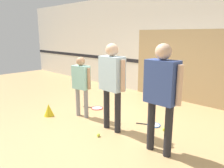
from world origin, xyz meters
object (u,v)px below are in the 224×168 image
racket_spare_on_floor (153,125)px  racket_second_spare (96,108)px  tennis_ball_near_instructor (98,135)px  person_student_left (81,80)px  person_student_right (162,88)px  tennis_ball_by_spare_racket (164,129)px  person_instructor (112,78)px  training_cone (49,110)px

racket_spare_on_floor → racket_second_spare: size_ratio=0.95×
tennis_ball_near_instructor → person_student_left: bearing=156.7°
tennis_ball_near_instructor → person_student_right: bearing=15.6°
racket_spare_on_floor → tennis_ball_by_spare_racket: (0.32, -0.07, 0.02)m
tennis_ball_near_instructor → tennis_ball_by_spare_racket: bearing=54.9°
person_instructor → racket_spare_on_floor: person_instructor is taller
person_instructor → tennis_ball_near_instructor: 1.13m
tennis_ball_near_instructor → person_instructor: bearing=94.9°
person_student_left → training_cone: (-0.61, -0.53, -0.73)m
tennis_ball_by_spare_racket → person_instructor: bearing=-139.6°
racket_second_spare → person_student_right: bearing=135.0°
racket_spare_on_floor → training_cone: bearing=2.7°
tennis_ball_near_instructor → racket_second_spare: bearing=139.0°
racket_spare_on_floor → tennis_ball_near_instructor: (-0.46, -1.17, 0.02)m
person_student_right → tennis_ball_near_instructor: (-1.13, -0.32, -1.07)m
racket_spare_on_floor → training_cone: size_ratio=1.82×
tennis_ball_by_spare_racket → training_cone: (-2.44, -1.18, 0.11)m
person_student_right → training_cone: 2.98m
person_student_right → tennis_ball_near_instructor: size_ratio=27.14×
racket_second_spare → person_student_left: bearing=79.2°
tennis_ball_by_spare_racket → tennis_ball_near_instructor: bearing=-125.1°
racket_spare_on_floor → racket_second_spare: bearing=-24.6°
person_instructor → person_student_right: bearing=-3.0°
person_student_left → racket_spare_on_floor: bearing=16.4°
training_cone → person_student_right: bearing=7.9°
person_instructor → racket_second_spare: (-1.21, 0.67, -1.07)m
person_instructor → tennis_ball_by_spare_racket: 1.49m
person_student_left → person_student_right: (2.19, -0.14, 0.23)m
tennis_ball_near_instructor → racket_spare_on_floor: bearing=68.8°
racket_spare_on_floor → tennis_ball_near_instructor: tennis_ball_near_instructor is taller
person_instructor → tennis_ball_by_spare_racket: (0.81, 0.69, -1.05)m
tennis_ball_by_spare_racket → racket_spare_on_floor: bearing=167.5°
person_instructor → tennis_ball_near_instructor: size_ratio=26.58×
person_student_left → racket_second_spare: 1.08m
person_student_right → tennis_ball_near_instructor: person_student_right is taller
racket_second_spare → tennis_ball_by_spare_racket: (2.02, 0.02, 0.02)m
person_student_left → racket_spare_on_floor: person_student_left is taller
person_student_right → tennis_ball_by_spare_racket: person_student_right is taller
person_student_right → racket_spare_on_floor: size_ratio=3.33×
person_instructor → racket_second_spare: bearing=152.9°
person_student_left → tennis_ball_by_spare_racket: (1.83, 0.64, -0.85)m
person_instructor → tennis_ball_by_spare_racket: person_instructor is taller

